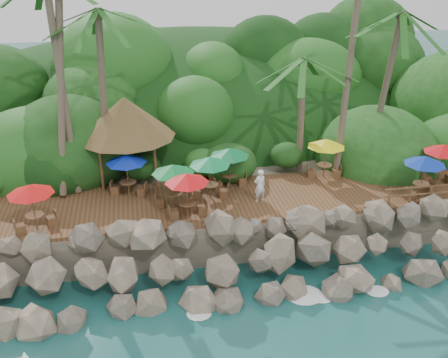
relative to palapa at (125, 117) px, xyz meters
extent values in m
plane|color=#19514F|center=(4.72, -9.62, -5.79)|extent=(140.00, 140.00, 0.00)
cube|color=gray|center=(4.72, 6.38, -4.74)|extent=(32.00, 25.20, 2.10)
ellipsoid|color=#143811|center=(4.72, 13.88, -5.79)|extent=(44.80, 28.00, 15.40)
cube|color=brown|center=(4.72, -3.62, -3.59)|extent=(26.00, 5.00, 0.20)
ellipsoid|color=white|center=(-4.28, -9.32, -5.76)|extent=(1.20, 0.80, 0.06)
ellipsoid|color=white|center=(-1.28, -9.32, -5.76)|extent=(1.20, 0.80, 0.06)
ellipsoid|color=white|center=(1.72, -9.32, -5.76)|extent=(1.20, 0.80, 0.06)
ellipsoid|color=white|center=(4.72, -9.32, -5.76)|extent=(1.20, 0.80, 0.06)
ellipsoid|color=white|center=(7.72, -9.32, -5.76)|extent=(1.20, 0.80, 0.06)
ellipsoid|color=white|center=(10.72, -9.32, -5.76)|extent=(1.20, 0.80, 0.06)
ellipsoid|color=white|center=(13.72, -9.32, -5.76)|extent=(1.20, 0.80, 0.06)
cylinder|color=brown|center=(-2.90, -0.90, 1.87)|extent=(0.82, 1.81, 10.68)
cylinder|color=brown|center=(-2.85, -0.77, 3.05)|extent=(1.59, 2.99, 12.86)
cylinder|color=brown|center=(-1.04, -0.02, 1.02)|extent=(0.91, 1.02, 9.02)
ellipsoid|color=#23601E|center=(-1.04, -0.02, 5.53)|extent=(6.00, 6.00, 2.40)
cylinder|color=brown|center=(9.58, -0.76, -0.28)|extent=(0.71, 0.76, 6.42)
ellipsoid|color=#23601E|center=(9.58, -0.76, 2.92)|extent=(6.00, 6.00, 2.40)
cylinder|color=brown|center=(11.92, -1.19, 2.25)|extent=(1.53, 2.14, 11.37)
cylinder|color=brown|center=(14.41, -0.67, 0.89)|extent=(0.53, 1.66, 8.72)
ellipsoid|color=#23601E|center=(14.41, -0.67, 5.27)|extent=(6.00, 6.00, 2.40)
cylinder|color=brown|center=(-1.40, -1.40, -2.29)|extent=(0.16, 0.16, 2.40)
cylinder|color=brown|center=(1.40, -1.40, -2.29)|extent=(0.16, 0.16, 2.40)
cylinder|color=brown|center=(-1.40, 1.40, -2.29)|extent=(0.16, 0.16, 2.40)
cylinder|color=brown|center=(1.40, 1.40, -2.29)|extent=(0.16, 0.16, 2.40)
cone|color=brown|center=(0.00, 0.00, 0.01)|extent=(5.33, 5.33, 2.20)
cylinder|color=brown|center=(14.70, -5.22, -3.12)|extent=(0.08, 0.08, 0.74)
cylinder|color=brown|center=(14.70, -5.22, -2.74)|extent=(0.84, 0.84, 0.05)
cylinder|color=brown|center=(14.70, -5.22, -2.39)|extent=(0.05, 0.05, 2.19)
cone|color=#0B2A97|center=(14.70, -5.22, -1.45)|extent=(2.10, 2.10, 0.45)
cube|color=brown|center=(14.05, -5.47, -3.26)|extent=(0.54, 0.54, 0.46)
cube|color=brown|center=(15.35, -4.96, -3.26)|extent=(0.54, 0.54, 0.46)
cylinder|color=brown|center=(16.52, -3.90, -3.12)|extent=(0.08, 0.08, 0.74)
cylinder|color=brown|center=(16.52, -3.90, -2.74)|extent=(0.84, 0.84, 0.05)
cylinder|color=brown|center=(16.52, -3.90, -2.39)|extent=(0.05, 0.05, 2.19)
cone|color=red|center=(16.52, -3.90, -1.45)|extent=(2.10, 2.10, 0.45)
cube|color=brown|center=(15.83, -3.86, -3.26)|extent=(0.44, 0.44, 0.46)
cylinder|color=brown|center=(4.04, -3.40, -3.12)|extent=(0.08, 0.08, 0.74)
cylinder|color=brown|center=(4.04, -3.40, -2.74)|extent=(0.84, 0.84, 0.05)
cylinder|color=brown|center=(4.04, -3.40, -2.39)|extent=(0.05, 0.05, 2.19)
cone|color=#0E7E40|center=(4.04, -3.40, -1.45)|extent=(2.10, 2.10, 0.45)
cube|color=brown|center=(3.36, -3.26, -3.26)|extent=(0.50, 0.50, 0.46)
cube|color=brown|center=(4.73, -3.55, -3.26)|extent=(0.50, 0.50, 0.46)
cylinder|color=brown|center=(2.68, -5.22, -3.12)|extent=(0.08, 0.08, 0.74)
cylinder|color=brown|center=(2.68, -5.22, -2.74)|extent=(0.84, 0.84, 0.05)
cylinder|color=brown|center=(2.68, -5.22, -2.39)|extent=(0.05, 0.05, 2.19)
cone|color=red|center=(2.68, -5.22, -1.45)|extent=(2.10, 2.10, 0.45)
cube|color=brown|center=(1.99, -5.31, -3.26)|extent=(0.47, 0.47, 0.46)
cube|color=brown|center=(3.37, -5.12, -3.26)|extent=(0.47, 0.47, 0.46)
cylinder|color=brown|center=(5.24, -2.38, -3.12)|extent=(0.08, 0.08, 0.74)
cylinder|color=brown|center=(5.24, -2.38, -2.74)|extent=(0.84, 0.84, 0.05)
cylinder|color=brown|center=(5.24, -2.38, -2.39)|extent=(0.05, 0.05, 2.19)
cone|color=#0B6A34|center=(5.24, -2.38, -1.45)|extent=(2.10, 2.10, 0.45)
cube|color=brown|center=(4.56, -2.54, -3.26)|extent=(0.50, 0.50, 0.46)
cube|color=brown|center=(5.92, -2.22, -3.26)|extent=(0.50, 0.50, 0.46)
cylinder|color=brown|center=(-0.07, -2.33, -3.12)|extent=(0.08, 0.08, 0.74)
cylinder|color=brown|center=(-0.07, -2.33, -2.74)|extent=(0.84, 0.84, 0.05)
cylinder|color=brown|center=(-0.07, -2.33, -2.39)|extent=(0.05, 0.05, 2.19)
cone|color=#0C24A6|center=(-0.07, -2.33, -1.45)|extent=(2.10, 2.10, 0.45)
cube|color=brown|center=(-0.74, -2.13, -3.26)|extent=(0.52, 0.52, 0.46)
cube|color=brown|center=(0.59, -2.53, -3.26)|extent=(0.52, 0.52, 0.46)
cylinder|color=brown|center=(-4.27, -5.16, -3.12)|extent=(0.08, 0.08, 0.74)
cylinder|color=brown|center=(-4.27, -5.16, -2.74)|extent=(0.84, 0.84, 0.05)
cylinder|color=brown|center=(-4.27, -5.16, -2.39)|extent=(0.05, 0.05, 2.19)
cone|color=red|center=(-4.27, -5.16, -1.45)|extent=(2.10, 2.10, 0.45)
cube|color=brown|center=(-4.91, -5.44, -3.26)|extent=(0.55, 0.55, 0.46)
cube|color=brown|center=(-3.63, -4.89, -3.26)|extent=(0.55, 0.55, 0.46)
cylinder|color=brown|center=(2.14, -4.05, -3.12)|extent=(0.08, 0.08, 0.74)
cylinder|color=brown|center=(2.14, -4.05, -2.74)|extent=(0.84, 0.84, 0.05)
cylinder|color=brown|center=(2.14, -4.05, -2.39)|extent=(0.05, 0.05, 2.19)
cone|color=#0D7831|center=(2.14, -4.05, -1.45)|extent=(2.10, 2.10, 0.45)
cube|color=brown|center=(1.45, -3.92, -3.26)|extent=(0.49, 0.49, 0.46)
cube|color=brown|center=(2.83, -4.18, -3.26)|extent=(0.49, 0.49, 0.46)
cylinder|color=brown|center=(10.69, -2.02, -3.12)|extent=(0.08, 0.08, 0.74)
cylinder|color=brown|center=(10.69, -2.02, -2.74)|extent=(0.84, 0.84, 0.05)
cylinder|color=brown|center=(10.69, -2.02, -2.39)|extent=(0.05, 0.05, 2.19)
cone|color=yellow|center=(10.69, -2.02, -1.45)|extent=(2.10, 2.10, 0.45)
cube|color=brown|center=(10.00, -1.90, -3.26)|extent=(0.48, 0.48, 0.46)
cube|color=brown|center=(11.38, -2.13, -3.26)|extent=(0.48, 0.48, 0.46)
cylinder|color=brown|center=(12.60, -5.97, -2.99)|extent=(0.10, 0.10, 1.00)
cylinder|color=brown|center=(13.70, -5.97, -2.99)|extent=(0.10, 0.10, 1.00)
cylinder|color=brown|center=(14.80, -5.97, -2.99)|extent=(0.10, 0.10, 1.00)
imported|color=white|center=(6.43, -4.25, -2.62)|extent=(0.73, 0.58, 1.74)
camera|label=1|loc=(0.57, -26.52, 8.37)|focal=40.76mm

